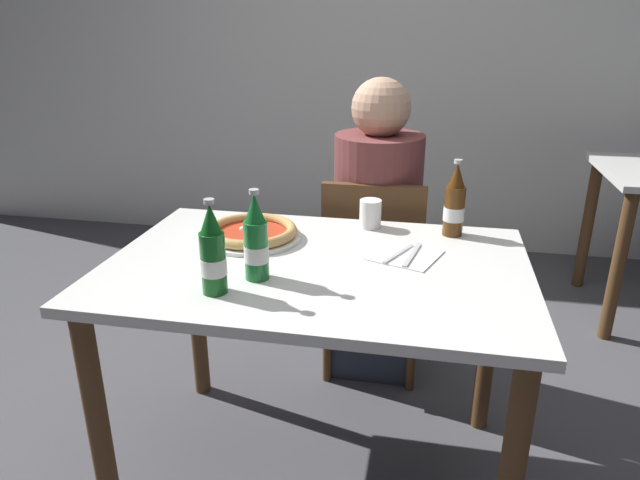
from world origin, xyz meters
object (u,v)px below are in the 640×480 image
object	(u,v)px
pizza_margherita_near	(252,233)
paper_cup	(370,214)
beer_bottle_left	(455,204)
dining_table_main	(317,298)
napkin_with_cutlery	(405,255)
beer_bottle_center	(256,242)
diner_seated	(376,239)
beer_bottle_right	(213,254)
chair_behind_table	(374,267)

from	to	relation	value
pizza_margherita_near	paper_cup	xyz separation A→B (m)	(0.35, 0.18, 0.03)
pizza_margherita_near	beer_bottle_left	world-z (taller)	beer_bottle_left
dining_table_main	napkin_with_cutlery	distance (m)	0.29
beer_bottle_center	paper_cup	xyz separation A→B (m)	(0.25, 0.46, -0.06)
diner_seated	paper_cup	distance (m)	0.40
pizza_margherita_near	napkin_with_cutlery	xyz separation A→B (m)	(0.49, -0.05, -0.02)
paper_cup	beer_bottle_right	bearing A→B (deg)	-120.27
chair_behind_table	napkin_with_cutlery	xyz separation A→B (m)	(0.14, -0.51, 0.27)
diner_seated	pizza_margherita_near	distance (m)	0.65
napkin_with_cutlery	diner_seated	bearing A→B (deg)	103.98
beer_bottle_left	napkin_with_cutlery	xyz separation A→B (m)	(-0.14, -0.21, -0.10)
dining_table_main	paper_cup	world-z (taller)	paper_cup
beer_bottle_center	beer_bottle_right	distance (m)	0.13
beer_bottle_left	napkin_with_cutlery	distance (m)	0.27
diner_seated	beer_bottle_right	bearing A→B (deg)	-109.71
chair_behind_table	napkin_with_cutlery	distance (m)	0.60
diner_seated	napkin_with_cutlery	xyz separation A→B (m)	(0.14, -0.56, 0.17)
beer_bottle_right	dining_table_main	bearing A→B (deg)	47.84
pizza_margherita_near	diner_seated	bearing A→B (deg)	56.03
diner_seated	paper_cup	bearing A→B (deg)	-88.56
diner_seated	napkin_with_cutlery	distance (m)	0.60
beer_bottle_left	diner_seated	bearing A→B (deg)	128.23
pizza_margherita_near	beer_bottle_left	size ratio (longest dim) A/B	1.26
paper_cup	napkin_with_cutlery	bearing A→B (deg)	-60.20
napkin_with_cutlery	chair_behind_table	bearing A→B (deg)	105.24
diner_seated	pizza_margherita_near	size ratio (longest dim) A/B	3.88
diner_seated	beer_bottle_right	distance (m)	0.99
beer_bottle_center	napkin_with_cutlery	size ratio (longest dim) A/B	1.08
napkin_with_cutlery	beer_bottle_right	bearing A→B (deg)	-144.00
dining_table_main	beer_bottle_left	distance (m)	0.54
beer_bottle_left	paper_cup	bearing A→B (deg)	175.93
beer_bottle_left	beer_bottle_right	bearing A→B (deg)	-137.63
dining_table_main	beer_bottle_left	xyz separation A→B (m)	(0.38, 0.31, 0.22)
beer_bottle_center	chair_behind_table	bearing A→B (deg)	72.02
beer_bottle_center	beer_bottle_right	bearing A→B (deg)	-128.16
diner_seated	paper_cup	world-z (taller)	diner_seated
beer_bottle_center	beer_bottle_left	bearing A→B (deg)	40.58
beer_bottle_left	dining_table_main	bearing A→B (deg)	-141.17
chair_behind_table	paper_cup	world-z (taller)	chair_behind_table
dining_table_main	chair_behind_table	distance (m)	0.64
chair_behind_table	diner_seated	bearing A→B (deg)	-89.85
dining_table_main	pizza_margherita_near	size ratio (longest dim) A/B	3.85
diner_seated	beer_bottle_center	bearing A→B (deg)	-106.88
chair_behind_table	beer_bottle_right	distance (m)	0.98
pizza_margherita_near	beer_bottle_center	bearing A→B (deg)	-69.42
dining_table_main	pizza_margherita_near	bearing A→B (deg)	148.68
beer_bottle_left	napkin_with_cutlery	bearing A→B (deg)	-123.04
beer_bottle_left	beer_bottle_center	distance (m)	0.68
dining_table_main	beer_bottle_right	size ratio (longest dim) A/B	4.86
paper_cup	dining_table_main	bearing A→B (deg)	-109.36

